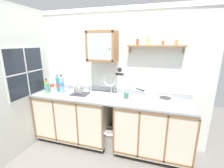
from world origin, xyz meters
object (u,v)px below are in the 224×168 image
bottle_water_clear_1 (52,84)px  dish_rack (79,92)px  bottle_detergent_teal_2 (58,84)px  bottle_water_blue_4 (62,84)px  wall_cabinet (102,46)px  warning_sign (120,71)px  bottle_soda_green_3 (47,87)px  mug (126,95)px  trash_bin (111,139)px  hot_plate_stove (158,100)px  sink (108,96)px  bottle_juice_amber_0 (47,85)px  saucepan (151,94)px

bottle_water_clear_1 → dish_rack: bottle_water_clear_1 is taller
bottle_water_clear_1 → bottle_detergent_teal_2: bearing=-16.5°
bottle_water_blue_4 → bottle_water_clear_1: bearing=161.7°
wall_cabinet → warning_sign: 0.54m
bottle_water_clear_1 → bottle_water_blue_4: (0.29, -0.10, 0.04)m
bottle_detergent_teal_2 → bottle_water_blue_4: 0.12m
bottle_soda_green_3 → bottle_detergent_teal_2: bearing=41.0°
bottle_soda_green_3 → wall_cabinet: 1.28m
bottle_detergent_teal_2 → wall_cabinet: wall_cabinet is taller
bottle_soda_green_3 → mug: size_ratio=2.23×
bottle_soda_green_3 → trash_bin: 1.51m
hot_plate_stove → bottle_water_clear_1: 2.01m
sink → bottle_soda_green_3: bearing=-173.4°
bottle_juice_amber_0 → wall_cabinet: wall_cabinet is taller
bottle_juice_amber_0 → bottle_detergent_teal_2: 0.23m
bottle_detergent_teal_2 → dish_rack: (0.47, -0.04, -0.10)m
bottle_juice_amber_0 → hot_plate_stove: bearing=-0.4°
saucepan → dish_rack: bearing=-179.8°
saucepan → warning_sign: (-0.58, 0.28, 0.28)m
bottle_detergent_teal_2 → mug: 1.32m
hot_plate_stove → saucepan: bearing=167.1°
sink → bottle_water_blue_4: bearing=-176.9°
mug → warning_sign: warning_sign is taller
trash_bin → bottle_detergent_teal_2: bearing=172.6°
bottle_water_clear_1 → hot_plate_stove: bearing=-3.1°
saucepan → bottle_detergent_teal_2: size_ratio=1.13×
hot_plate_stove → bottle_water_clear_1: bottle_water_clear_1 is taller
saucepan → wall_cabinet: wall_cabinet is taller
bottle_water_clear_1 → mug: bearing=-1.6°
bottle_water_clear_1 → warning_sign: (1.32, 0.20, 0.28)m
saucepan → wall_cabinet: (-0.85, 0.14, 0.72)m
sink → trash_bin: bearing=-55.5°
bottle_juice_amber_0 → sink: bearing=2.3°
dish_rack → wall_cabinet: wall_cabinet is taller
saucepan → trash_bin: 1.07m
wall_cabinet → warning_sign: (0.27, 0.14, -0.44)m
saucepan → bottle_water_clear_1: size_ratio=1.38×
warning_sign → trash_bin: bearing=-95.7°
bottle_juice_amber_0 → warning_sign: 1.42m
bottle_juice_amber_0 → dish_rack: size_ratio=0.82×
bottle_water_clear_1 → bottle_soda_green_3: size_ratio=1.12×
bottle_water_blue_4 → warning_sign: 1.10m
bottle_water_blue_4 → wall_cabinet: (0.76, 0.15, 0.68)m
sink → bottle_juice_amber_0: bearing=-177.7°
sink → bottle_soda_green_3: (-1.15, -0.13, 0.10)m
sink → mug: (0.31, 0.01, 0.04)m
bottle_water_blue_4 → dish_rack: (0.35, 0.01, -0.12)m
warning_sign → mug: bearing=-54.2°
saucepan → mug: size_ratio=3.46×
hot_plate_stove → saucepan: size_ratio=1.23×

